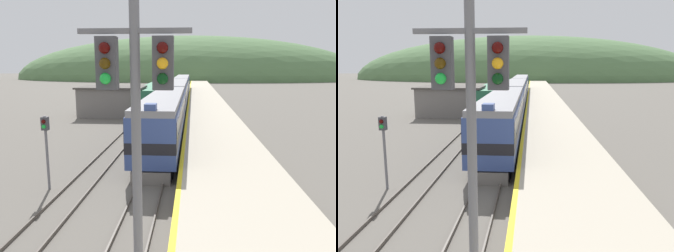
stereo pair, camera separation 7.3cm
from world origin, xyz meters
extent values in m
cube|color=#4C443D|center=(-0.72, 70.00, 0.08)|extent=(0.08, 180.00, 0.16)
cube|color=#4C443D|center=(0.72, 70.00, 0.08)|extent=(0.08, 180.00, 0.16)
cube|color=#4C443D|center=(-4.61, 70.00, 0.08)|extent=(0.08, 180.00, 0.16)
cube|color=#4C443D|center=(-3.18, 70.00, 0.08)|extent=(0.08, 180.00, 0.16)
cube|color=#B2A893|center=(4.56, 50.00, 0.49)|extent=(5.92, 140.00, 0.98)
cube|color=yellow|center=(1.72, 50.00, 0.99)|extent=(0.24, 140.00, 0.01)
ellipsoid|color=#517547|center=(0.00, 158.42, 0.00)|extent=(167.07, 75.18, 40.43)
cube|color=slate|center=(-8.35, 40.57, 1.84)|extent=(8.15, 5.23, 3.69)
cube|color=#47423D|center=(-8.35, 40.57, 3.81)|extent=(8.65, 5.73, 0.24)
cube|color=black|center=(0.00, 25.35, 0.42)|extent=(2.40, 19.13, 0.85)
cube|color=#334784|center=(0.00, 25.35, 2.36)|extent=(2.93, 20.35, 3.02)
cube|color=black|center=(0.00, 25.35, 2.12)|extent=(2.96, 20.37, 0.66)
cube|color=black|center=(0.00, 25.35, 3.02)|extent=(2.95, 19.13, 0.91)
cube|color=slate|center=(0.00, 25.35, 4.07)|extent=(2.75, 20.35, 0.40)
cube|color=black|center=(0.00, 16.30, 3.02)|extent=(2.97, 2.20, 1.21)
cube|color=#334784|center=(0.00, 15.62, 4.45)|extent=(0.64, 0.80, 0.36)
cube|color=slate|center=(0.00, 15.37, 0.38)|extent=(2.29, 0.40, 0.77)
cube|color=black|center=(0.00, 47.84, 0.42)|extent=(2.40, 21.47, 0.85)
cube|color=#334784|center=(0.00, 47.84, 2.36)|extent=(2.93, 22.84, 3.02)
cube|color=black|center=(0.00, 47.84, 2.12)|extent=(2.96, 22.86, 0.66)
cube|color=black|center=(0.00, 47.84, 3.02)|extent=(2.95, 21.47, 0.91)
cube|color=slate|center=(0.00, 47.84, 4.07)|extent=(2.75, 22.84, 0.40)
cube|color=black|center=(0.00, 71.58, 0.42)|extent=(2.40, 21.47, 0.85)
cube|color=#334784|center=(0.00, 71.58, 2.36)|extent=(2.93, 22.84, 3.02)
cube|color=black|center=(0.00, 71.58, 2.12)|extent=(2.96, 22.86, 0.66)
cube|color=black|center=(0.00, 71.58, 3.02)|extent=(2.95, 21.47, 0.91)
cube|color=slate|center=(0.00, 71.58, 4.07)|extent=(2.75, 22.84, 0.40)
cube|color=black|center=(-3.89, 55.19, 0.40)|extent=(2.47, 33.43, 0.80)
cube|color=#286B47|center=(-3.89, 55.19, 2.19)|extent=(2.90, 34.83, 2.79)
cylinder|color=slate|center=(1.19, 4.08, 4.14)|extent=(0.20, 0.20, 8.29)
cube|color=slate|center=(1.19, 4.08, 7.39)|extent=(2.20, 0.10, 0.10)
cube|color=#424247|center=(0.64, 4.08, 6.78)|extent=(0.40, 0.28, 1.02)
sphere|color=#3C0504|center=(0.64, 3.91, 7.06)|extent=(0.22, 0.22, 0.22)
sphere|color=#412C05|center=(0.64, 3.91, 6.78)|extent=(0.22, 0.22, 0.22)
sphere|color=green|center=(0.64, 3.91, 6.49)|extent=(0.22, 0.22, 0.22)
cube|color=#424247|center=(1.74, 4.08, 6.78)|extent=(0.40, 0.28, 1.02)
sphere|color=#3C0504|center=(1.74, 3.91, 7.06)|extent=(0.22, 0.22, 0.22)
sphere|color=orange|center=(1.74, 3.91, 6.78)|extent=(0.22, 0.22, 0.22)
sphere|color=black|center=(1.74, 3.91, 6.49)|extent=(0.22, 0.22, 0.22)
cylinder|color=slate|center=(-5.49, 14.26, 2.04)|extent=(0.14, 0.14, 4.08)
cube|color=#424247|center=(-5.49, 14.26, 3.68)|extent=(0.36, 0.28, 0.71)
sphere|color=#3C0504|center=(-5.49, 14.09, 3.82)|extent=(0.22, 0.22, 0.22)
sphere|color=green|center=(-5.49, 14.09, 3.54)|extent=(0.22, 0.22, 0.22)
camera|label=1|loc=(2.32, -2.31, 6.75)|focal=35.00mm
camera|label=2|loc=(2.39, -2.30, 6.75)|focal=35.00mm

